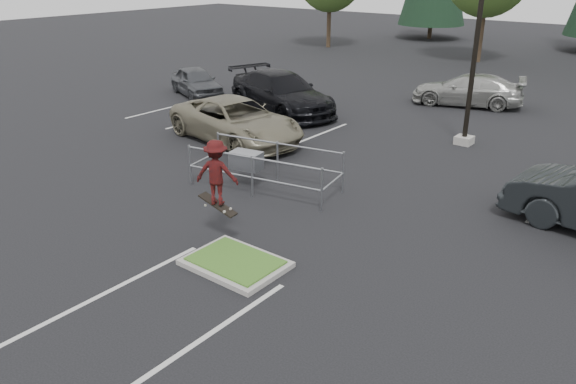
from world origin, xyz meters
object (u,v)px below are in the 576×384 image
Objects in this scene: light_pole at (479,18)px; car_far_silver at (469,90)px; cart_corral at (251,161)px; car_l_black at (280,92)px; car_l_tan at (236,120)px; car_l_grey at (196,82)px; skateboarder at (216,173)px.

car_far_silver is at bearing 110.55° from light_pole.
car_l_black reaches higher than cart_corral.
cart_corral is 0.80× the size of car_l_tan.
car_far_silver is (11.75, 6.50, 0.03)m from car_l_grey.
car_l_black is at bearing 112.57° from cart_corral.
light_pole reaches higher than car_l_tan.
light_pole reaches higher than car_far_silver.
light_pole reaches higher than car_l_black.
car_l_tan is (-3.50, 3.09, 0.02)m from cart_corral.
light_pole is 7.46m from car_far_silver.
skateboarder reaches higher than car_l_grey.
cart_corral is at bearing -113.36° from light_pole.
car_l_black is at bearing -84.54° from skateboarder.
car_l_tan is at bearing -144.46° from light_pole.
skateboarder is (1.80, -3.20, 0.97)m from cart_corral.
light_pole is at bearing -67.93° from car_l_black.
car_l_tan reaches higher than car_far_silver.
light_pole is 5.55× the size of skateboarder.
car_l_black reaches higher than car_l_grey.
skateboarder reaches higher than car_l_tan.
car_l_black is at bearing -176.63° from light_pole.
car_l_tan is at bearing -99.33° from car_l_grey.
car_l_grey is 0.82× the size of car_far_silver.
skateboarder is 17.34m from car_far_silver.
car_l_grey is at bearing 108.71° from car_l_black.
light_pole is at bearing -44.45° from car_l_tan.
cart_corral is 0.75× the size of car_l_black.
cart_corral is at bearing -127.91° from car_l_black.
car_l_tan reaches higher than car_l_grey.
light_pole is 1.64× the size of car_l_black.
light_pole reaches higher than cart_corral.
light_pole reaches higher than car_l_grey.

